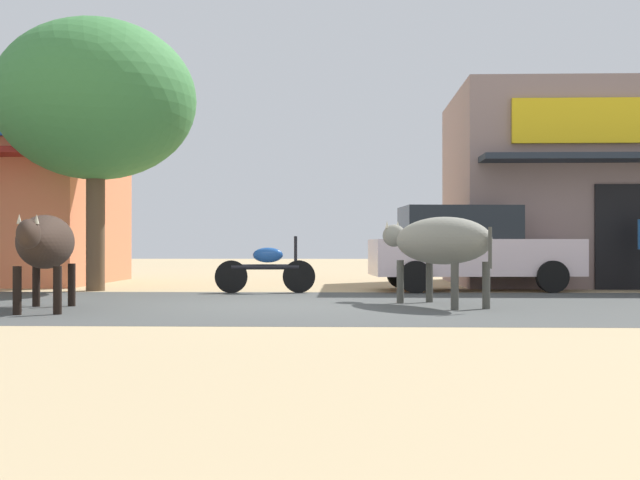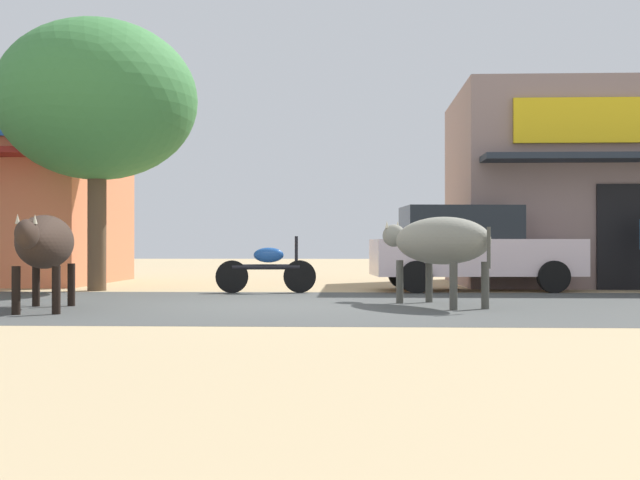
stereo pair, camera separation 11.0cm
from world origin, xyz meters
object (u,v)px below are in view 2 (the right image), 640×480
at_px(roadside_tree, 97,101).
at_px(cow_far_dark, 438,241).
at_px(parked_hatchback_car, 470,247).
at_px(parked_motorcycle, 267,268).
at_px(cow_near_brown, 45,243).

relative_size(roadside_tree, cow_far_dark, 1.93).
bearing_deg(parked_hatchback_car, cow_far_dark, -104.05).
bearing_deg(parked_motorcycle, cow_near_brown, -121.35).
relative_size(cow_near_brown, cow_far_dark, 1.03).
xyz_separation_m(parked_hatchback_car, cow_far_dark, (-1.03, -4.10, 0.10)).
height_order(parked_hatchback_car, parked_motorcycle, parked_hatchback_car).
xyz_separation_m(cow_near_brown, cow_far_dark, (5.44, 1.11, 0.02)).
bearing_deg(parked_motorcycle, cow_far_dark, -48.05).
xyz_separation_m(parked_hatchback_car, parked_motorcycle, (-3.87, -0.94, -0.37)).
bearing_deg(cow_far_dark, cow_near_brown, -168.50).
distance_m(roadside_tree, parked_hatchback_car, 7.81).
height_order(roadside_tree, cow_far_dark, roadside_tree).
bearing_deg(parked_hatchback_car, parked_motorcycle, -166.26).
distance_m(parked_motorcycle, cow_near_brown, 5.01).
height_order(cow_near_brown, cow_far_dark, cow_far_dark).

